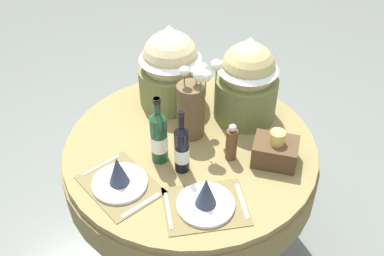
% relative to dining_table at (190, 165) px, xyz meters
% --- Properties ---
extents(ground, '(8.00, 8.00, 0.00)m').
position_rel_dining_table_xyz_m(ground, '(0.00, 0.00, -0.63)').
color(ground, slate).
extents(dining_table, '(1.23, 1.23, 0.76)m').
position_rel_dining_table_xyz_m(dining_table, '(0.00, 0.00, 0.00)').
color(dining_table, olive).
rests_on(dining_table, ground).
extents(place_setting_left, '(0.43, 0.41, 0.16)m').
position_rel_dining_table_xyz_m(place_setting_left, '(-0.23, -0.33, 0.18)').
color(place_setting_left, brown).
rests_on(place_setting_left, dining_table).
extents(place_setting_right, '(0.42, 0.38, 0.16)m').
position_rel_dining_table_xyz_m(place_setting_right, '(0.16, -0.35, 0.18)').
color(place_setting_right, brown).
rests_on(place_setting_right, dining_table).
extents(flower_vase, '(0.19, 0.21, 0.42)m').
position_rel_dining_table_xyz_m(flower_vase, '(-0.01, 0.08, 0.31)').
color(flower_vase, brown).
rests_on(flower_vase, dining_table).
extents(wine_bottle_left, '(0.07, 0.07, 0.33)m').
position_rel_dining_table_xyz_m(wine_bottle_left, '(0.01, -0.16, 0.26)').
color(wine_bottle_left, black).
rests_on(wine_bottle_left, dining_table).
extents(wine_bottle_right, '(0.08, 0.08, 0.34)m').
position_rel_dining_table_xyz_m(wine_bottle_right, '(-0.11, -0.13, 0.27)').
color(wine_bottle_right, '#194223').
rests_on(wine_bottle_right, dining_table).
extents(pepper_mill, '(0.05, 0.05, 0.20)m').
position_rel_dining_table_xyz_m(pepper_mill, '(0.20, -0.04, 0.22)').
color(pepper_mill, brown).
rests_on(pepper_mill, dining_table).
extents(gift_tub_back_left, '(0.33, 0.33, 0.44)m').
position_rel_dining_table_xyz_m(gift_tub_back_left, '(-0.19, 0.32, 0.36)').
color(gift_tub_back_left, olive).
rests_on(gift_tub_back_left, dining_table).
extents(gift_tub_back_right, '(0.31, 0.31, 0.45)m').
position_rel_dining_table_xyz_m(gift_tub_back_right, '(0.21, 0.29, 0.37)').
color(gift_tub_back_right, olive).
rests_on(gift_tub_back_right, dining_table).
extents(woven_basket_side_right, '(0.20, 0.15, 0.17)m').
position_rel_dining_table_xyz_m(woven_basket_side_right, '(0.40, -0.01, 0.20)').
color(woven_basket_side_right, '#47331E').
rests_on(woven_basket_side_right, dining_table).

